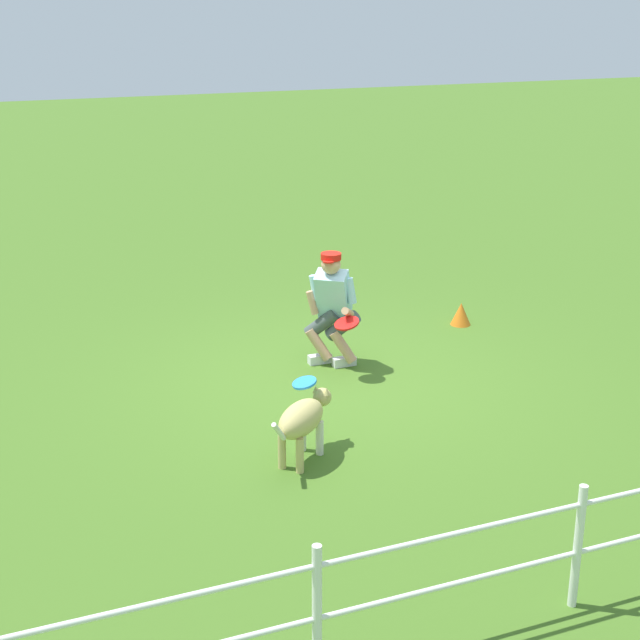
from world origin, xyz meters
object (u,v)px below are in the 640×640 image
object	(u,v)px
person	(332,305)
frisbee_flying	(304,383)
training_cone	(461,314)
dog	(303,419)
frisbee_held	(347,323)

from	to	relation	value
person	frisbee_flying	world-z (taller)	person
person	training_cone	size ratio (longest dim) A/B	4.59
person	dog	bearing A→B (deg)	8.67
person	dog	xyz separation A→B (m)	(1.09, 1.97, -0.31)
dog	training_cone	size ratio (longest dim) A/B	2.93
frisbee_held	person	bearing A→B (deg)	-89.32
dog	training_cone	world-z (taller)	dog
dog	frisbee_flying	bearing A→B (deg)	25.41
frisbee_held	training_cone	distance (m)	2.28
frisbee_flying	training_cone	bearing A→B (deg)	-141.82
frisbee_held	training_cone	size ratio (longest dim) A/B	0.95
frisbee_flying	frisbee_held	bearing A→B (deg)	-126.62
training_cone	frisbee_held	bearing A→B (deg)	26.95
person	training_cone	xyz separation A→B (m)	(-1.99, -0.62, -0.56)
person	frisbee_flying	xyz separation A→B (m)	(0.98, 1.72, -0.08)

